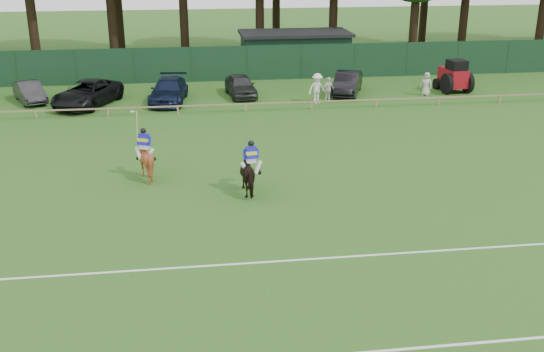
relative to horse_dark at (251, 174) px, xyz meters
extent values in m
plane|color=#1E4C14|center=(0.06, -4.99, -0.81)|extent=(160.00, 160.00, 0.00)
imported|color=black|center=(0.00, 0.00, 0.00)|extent=(1.07, 1.99, 1.61)
imported|color=brown|center=(-4.28, 2.31, 0.02)|extent=(1.84, 1.92, 1.65)
imported|color=#2E2E30|center=(-12.15, 17.27, -0.17)|extent=(2.84, 4.10, 1.28)
imported|color=black|center=(-8.43, 15.79, -0.05)|extent=(4.41, 5.98, 1.51)
imported|color=#101833|center=(-3.49, 16.01, -0.08)|extent=(2.66, 5.25, 1.46)
imported|color=#313133|center=(1.13, 17.05, -0.11)|extent=(2.07, 4.25, 1.40)
imported|color=black|center=(8.17, 16.73, -0.08)|extent=(3.07, 4.68, 1.46)
imported|color=white|center=(5.68, 14.52, 0.12)|extent=(1.35, 1.02, 1.86)
imported|color=silver|center=(6.38, 14.59, -0.01)|extent=(1.01, 0.76, 1.60)
imported|color=beige|center=(13.17, 15.53, -0.04)|extent=(0.89, 0.84, 1.53)
cube|color=silver|center=(0.00, 0.00, 0.56)|extent=(0.39, 0.30, 0.18)
cube|color=#1B1EC8|center=(0.00, 0.00, 0.88)|extent=(0.43, 0.35, 0.51)
cube|color=yellow|center=(0.00, 0.00, 0.86)|extent=(0.46, 0.33, 0.18)
sphere|color=black|center=(0.00, 0.00, 1.25)|extent=(0.25, 0.25, 0.25)
cylinder|color=silver|center=(0.26, -0.02, 0.26)|extent=(0.42, 0.37, 0.59)
cylinder|color=silver|center=(-0.25, -0.08, 0.26)|extent=(0.42, 0.32, 0.59)
cube|color=silver|center=(-4.28, 2.31, 0.59)|extent=(0.44, 0.39, 0.18)
cube|color=#1B1EC8|center=(-4.28, 2.31, 0.91)|extent=(0.49, 0.45, 0.51)
cube|color=yellow|center=(-4.28, 2.31, 0.89)|extent=(0.51, 0.44, 0.18)
sphere|color=black|center=(-4.28, 2.31, 1.28)|extent=(0.25, 0.25, 0.25)
cylinder|color=silver|center=(-4.06, 2.15, 0.29)|extent=(0.48, 0.27, 0.59)
cylinder|color=silver|center=(-4.53, 2.37, 0.29)|extent=(0.38, 0.46, 0.59)
cylinder|color=tan|center=(-4.53, 2.48, 1.46)|extent=(0.06, 0.64, 1.17)
cube|color=silver|center=(0.06, -5.99, -0.80)|extent=(60.00, 0.10, 0.01)
cube|color=#997F5B|center=(0.06, 13.01, -0.36)|extent=(62.00, 0.08, 0.08)
cube|color=#14351E|center=(0.06, 22.01, 0.44)|extent=(92.00, 0.04, 2.50)
cube|color=#14331E|center=(6.06, 25.01, 0.59)|extent=(8.00, 4.00, 2.80)
cube|color=black|center=(6.06, 25.01, 2.11)|extent=(8.40, 4.40, 0.24)
cube|color=maroon|center=(15.38, 16.51, 0.14)|extent=(1.38, 2.27, 1.17)
cube|color=black|center=(15.42, 16.15, 0.96)|extent=(1.19, 1.27, 0.81)
cylinder|color=black|center=(14.68, 15.81, -0.13)|extent=(0.40, 1.38, 1.36)
cylinder|color=black|center=(16.21, 15.96, -0.13)|extent=(0.40, 1.38, 1.36)
cylinder|color=black|center=(14.62, 17.35, -0.45)|extent=(0.34, 0.75, 0.72)
cylinder|color=black|center=(15.97, 17.48, -0.45)|extent=(0.34, 0.75, 0.72)
camera|label=1|loc=(-2.44, -23.69, 8.68)|focal=42.00mm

